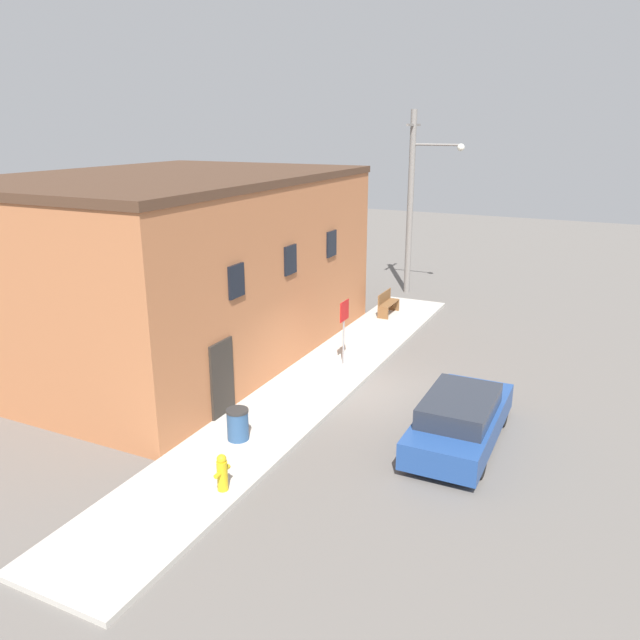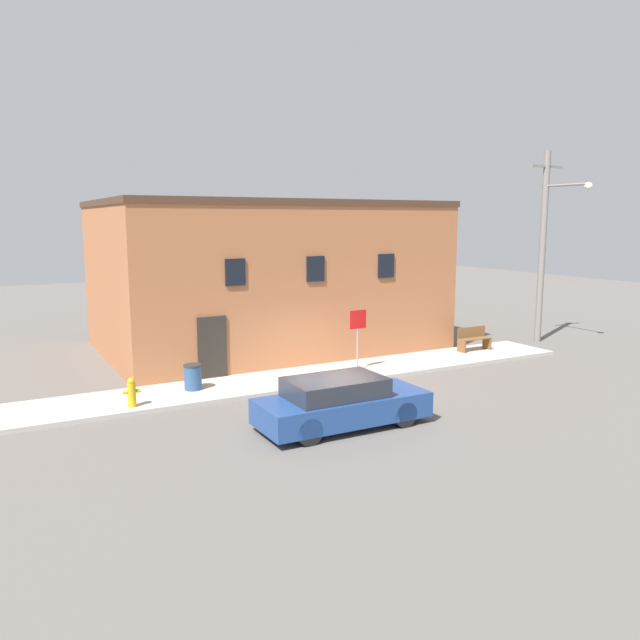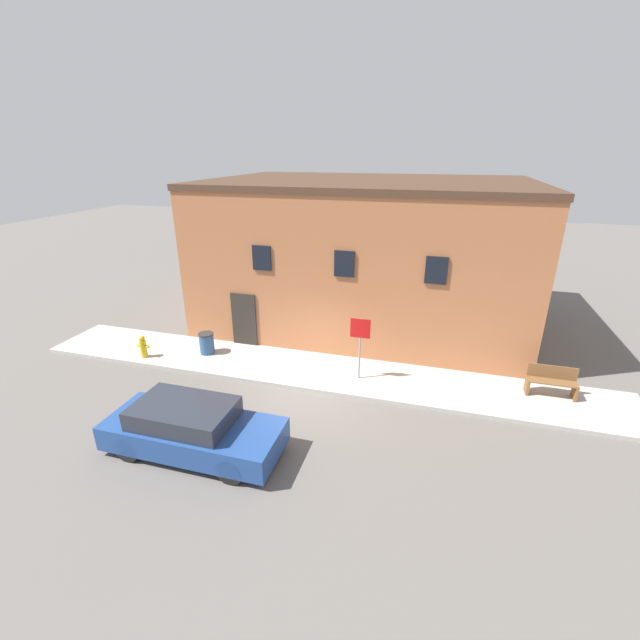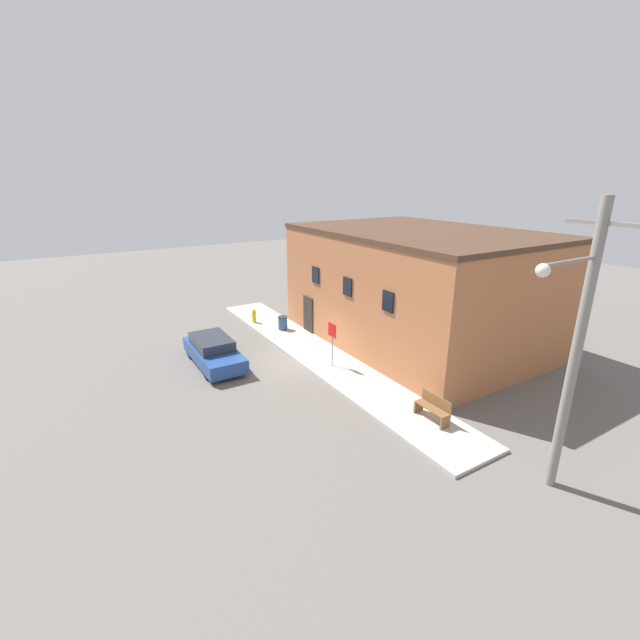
{
  "view_description": "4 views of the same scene",
  "coord_description": "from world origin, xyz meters",
  "px_view_note": "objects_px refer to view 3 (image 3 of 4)",
  "views": [
    {
      "loc": [
        -15.91,
        -6.47,
        7.6
      ],
      "look_at": [
        0.22,
        1.29,
        2.0
      ],
      "focal_mm": 35.0,
      "sensor_mm": 36.0,
      "label": 1
    },
    {
      "loc": [
        -9.78,
        -17.04,
        5.36
      ],
      "look_at": [
        0.22,
        1.29,
        2.0
      ],
      "focal_mm": 35.0,
      "sensor_mm": 36.0,
      "label": 2
    },
    {
      "loc": [
        3.84,
        -11.34,
        7.28
      ],
      "look_at": [
        0.22,
        1.29,
        2.0
      ],
      "focal_mm": 24.0,
      "sensor_mm": 36.0,
      "label": 3
    },
    {
      "loc": [
        17.29,
        -9.03,
        8.66
      ],
      "look_at": [
        0.22,
        1.29,
        2.0
      ],
      "focal_mm": 24.0,
      "sensor_mm": 36.0,
      "label": 4
    }
  ],
  "objects_px": {
    "parked_car": "(192,429)",
    "bench": "(552,382)",
    "fire_hydrant": "(143,346)",
    "trash_bin": "(207,343)",
    "stop_sign": "(360,337)"
  },
  "relations": [
    {
      "from": "fire_hydrant",
      "to": "stop_sign",
      "type": "distance_m",
      "value": 8.01
    },
    {
      "from": "stop_sign",
      "to": "bench",
      "type": "relative_size",
      "value": 1.5
    },
    {
      "from": "fire_hydrant",
      "to": "trash_bin",
      "type": "relative_size",
      "value": 1.06
    },
    {
      "from": "parked_car",
      "to": "bench",
      "type": "bearing_deg",
      "value": 29.41
    },
    {
      "from": "trash_bin",
      "to": "parked_car",
      "type": "height_order",
      "value": "parked_car"
    },
    {
      "from": "fire_hydrant",
      "to": "stop_sign",
      "type": "relative_size",
      "value": 0.4
    },
    {
      "from": "fire_hydrant",
      "to": "stop_sign",
      "type": "bearing_deg",
      "value": 4.6
    },
    {
      "from": "fire_hydrant",
      "to": "parked_car",
      "type": "relative_size",
      "value": 0.19
    },
    {
      "from": "stop_sign",
      "to": "parked_car",
      "type": "distance_m",
      "value": 5.84
    },
    {
      "from": "fire_hydrant",
      "to": "bench",
      "type": "relative_size",
      "value": 0.59
    },
    {
      "from": "trash_bin",
      "to": "parked_car",
      "type": "relative_size",
      "value": 0.18
    },
    {
      "from": "stop_sign",
      "to": "bench",
      "type": "distance_m",
      "value": 6.05
    },
    {
      "from": "fire_hydrant",
      "to": "trash_bin",
      "type": "height_order",
      "value": "fire_hydrant"
    },
    {
      "from": "stop_sign",
      "to": "parked_car",
      "type": "relative_size",
      "value": 0.47
    },
    {
      "from": "stop_sign",
      "to": "parked_car",
      "type": "height_order",
      "value": "stop_sign"
    }
  ]
}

